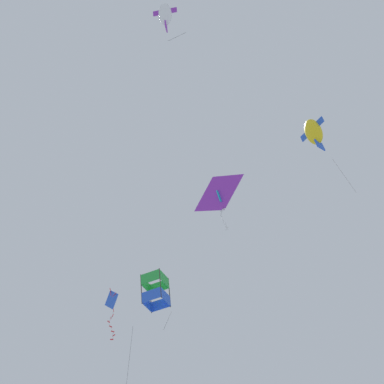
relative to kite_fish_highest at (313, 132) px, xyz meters
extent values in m
ellipsoid|color=yellow|center=(0.00, 0.00, 0.01)|extent=(1.35, 1.18, 2.08)
cube|color=blue|center=(0.15, -0.48, 0.24)|extent=(0.28, 0.71, 0.44)
cube|color=blue|center=(-0.05, 0.50, 0.24)|extent=(0.28, 0.71, 0.44)
cube|color=blue|center=(-0.22, -0.05, -1.12)|extent=(0.71, 0.21, 0.72)
sphere|color=black|center=(-0.18, -0.31, 0.70)|extent=(0.21, 0.19, 0.18)
sphere|color=black|center=(-0.29, 0.21, 0.70)|extent=(0.21, 0.19, 0.18)
cylinder|color=#47474C|center=(-0.91, 0.25, -3.78)|extent=(0.61, 1.34, 4.98)
cube|color=green|center=(3.86, -12.15, -2.70)|extent=(0.95, 1.08, 0.66)
cube|color=green|center=(4.79, -11.36, -2.99)|extent=(0.95, 1.08, 0.66)
cube|color=green|center=(4.72, -12.23, -2.85)|extent=(1.07, 0.91, 0.93)
cube|color=green|center=(3.92, -11.28, -2.85)|extent=(1.07, 0.91, 0.93)
cube|color=blue|center=(3.64, -12.33, -3.92)|extent=(0.95, 1.08, 0.66)
cube|color=blue|center=(4.57, -11.55, -4.20)|extent=(0.95, 1.08, 0.66)
cube|color=blue|center=(4.51, -12.41, -4.06)|extent=(1.07, 0.91, 0.93)
cube|color=blue|center=(3.70, -11.46, -4.06)|extent=(1.07, 0.91, 0.93)
cylinder|color=#332D28|center=(4.15, -12.71, -3.31)|extent=(0.42, 0.36, 1.97)
cylinder|color=#332D28|center=(3.35, -11.76, -3.31)|extent=(0.42, 0.36, 1.97)
cylinder|color=#332D28|center=(5.08, -11.93, -3.60)|extent=(0.42, 0.36, 1.97)
cylinder|color=#332D28|center=(4.28, -10.98, -3.60)|extent=(0.42, 0.36, 1.97)
cylinder|color=#47474C|center=(3.48, -11.53, -5.72)|extent=(0.94, 1.15, 2.67)
ellipsoid|color=white|center=(10.12, 2.61, 0.04)|extent=(1.17, 1.26, 1.47)
cube|color=purple|center=(10.44, 2.46, 0.19)|extent=(0.48, 0.41, 0.29)
cube|color=purple|center=(9.88, 2.87, 0.19)|extent=(0.48, 0.41, 0.29)
cube|color=purple|center=(9.93, 2.35, -0.69)|extent=(0.37, 0.48, 0.56)
sphere|color=black|center=(10.23, 2.45, 0.54)|extent=(0.17, 0.18, 0.14)
sphere|color=black|center=(9.94, 2.67, 0.54)|extent=(0.17, 0.18, 0.14)
cylinder|color=#47474C|center=(9.53, 2.89, -2.64)|extent=(1.18, 0.75, 3.68)
cube|color=blue|center=(6.75, -12.04, -5.03)|extent=(0.38, 1.23, 1.23)
cylinder|color=red|center=(6.73, -12.05, -5.02)|extent=(0.53, 0.34, 1.36)
cylinder|color=red|center=(6.77, -12.03, -4.92)|extent=(0.19, 1.02, 0.03)
cylinder|color=#47474C|center=(6.50, -12.20, -5.85)|extent=(0.02, 0.01, 0.27)
cube|color=red|center=(6.50, -12.20, -5.98)|extent=(0.03, 0.17, 0.06)
cylinder|color=#47474C|center=(6.55, -12.18, -6.12)|extent=(0.06, 0.11, 0.28)
cube|color=red|center=(6.61, -12.15, -6.25)|extent=(0.08, 0.16, 0.06)
cylinder|color=#47474C|center=(6.65, -12.17, -6.39)|extent=(0.04, 0.10, 0.28)
cube|color=red|center=(6.70, -12.18, -6.53)|extent=(0.17, 0.08, 0.06)
cylinder|color=#47474C|center=(6.63, -12.19, -6.66)|extent=(0.03, 0.15, 0.28)
cube|color=red|center=(6.56, -12.20, -6.80)|extent=(0.17, 0.06, 0.06)
cylinder|color=#47474C|center=(6.47, -12.21, -6.94)|extent=(0.03, 0.17, 0.28)
cube|color=red|center=(6.39, -12.22, -7.07)|extent=(0.17, 0.03, 0.06)
cylinder|color=#47474C|center=(6.35, -12.20, -7.21)|extent=(0.06, 0.09, 0.28)
cube|color=red|center=(6.31, -12.17, -7.34)|extent=(0.09, 0.16, 0.06)
cylinder|color=#47474C|center=(6.35, -12.19, -7.48)|extent=(0.05, 0.08, 0.27)
cube|color=red|center=(6.38, -12.22, -7.62)|extent=(0.16, 0.10, 0.06)
cylinder|color=#47474C|center=(5.44, -11.81, -9.21)|extent=(0.79, 2.15, 7.02)
pyramid|color=purple|center=(4.67, -2.69, -5.08)|extent=(1.38, 2.41, 1.42)
cube|color=#1EB2C6|center=(4.49, -2.76, -5.21)|extent=(0.74, 0.32, 0.83)
cube|color=#1EB2C6|center=(4.88, -2.62, -4.48)|extent=(0.29, 0.58, 0.16)
cylinder|color=#47474C|center=(4.43, -2.79, -5.92)|extent=(0.03, 0.04, 0.25)
cube|color=white|center=(4.41, -2.80, -6.05)|extent=(0.13, 0.14, 0.06)
cylinder|color=#47474C|center=(4.48, -2.78, -6.17)|extent=(0.05, 0.15, 0.26)
cube|color=white|center=(4.55, -2.76, -6.30)|extent=(0.15, 0.12, 0.06)
cylinder|color=#47474C|center=(4.58, -2.76, -6.42)|extent=(0.01, 0.06, 0.25)
cube|color=white|center=(4.60, -2.76, -6.55)|extent=(0.10, 0.16, 0.06)
cylinder|color=#47474C|center=(4.57, -2.78, -6.68)|extent=(0.05, 0.08, 0.25)
cube|color=white|center=(4.53, -2.80, -6.80)|extent=(0.05, 0.17, 0.06)
cylinder|color=#47474C|center=(4.47, -2.80, -6.93)|extent=(0.01, 0.13, 0.26)
cube|color=white|center=(4.41, -2.81, -7.05)|extent=(0.17, 0.07, 0.06)
cylinder|color=#47474C|center=(4.35, -2.81, -7.18)|extent=(0.02, 0.11, 0.26)
cube|color=white|center=(4.30, -2.82, -7.31)|extent=(0.17, 0.03, 0.06)
cylinder|color=#47474C|center=(4.32, -2.80, -7.43)|extent=(0.05, 0.06, 0.25)
cube|color=white|center=(4.35, -2.77, -7.56)|extent=(0.14, 0.13, 0.06)
camera|label=1|loc=(13.88, 13.59, -29.65)|focal=58.79mm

